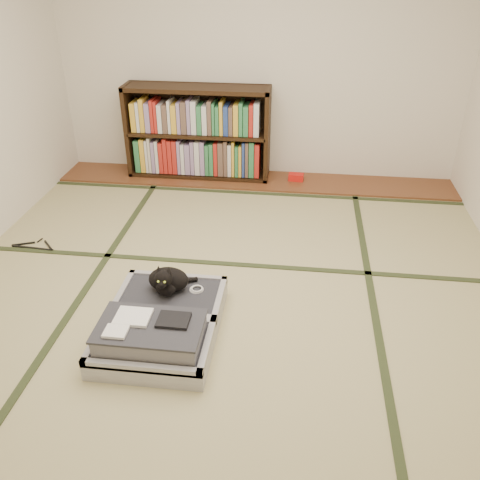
# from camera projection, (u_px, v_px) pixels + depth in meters

# --- Properties ---
(floor) EXTENTS (4.50, 4.50, 0.00)m
(floor) POSITION_uv_depth(u_px,v_px,m) (227.00, 296.00, 3.52)
(floor) COLOR tan
(floor) RESTS_ON ground
(wood_strip) EXTENTS (4.00, 0.50, 0.02)m
(wood_strip) POSITION_uv_depth(u_px,v_px,m) (255.00, 180.00, 5.23)
(wood_strip) COLOR brown
(wood_strip) RESTS_ON ground
(red_item) EXTENTS (0.16, 0.10, 0.07)m
(red_item) POSITION_uv_depth(u_px,v_px,m) (296.00, 177.00, 5.19)
(red_item) COLOR red
(red_item) RESTS_ON wood_strip
(room_shell) EXTENTS (4.50, 4.50, 4.50)m
(room_shell) POSITION_uv_depth(u_px,v_px,m) (223.00, 81.00, 2.79)
(room_shell) COLOR white
(room_shell) RESTS_ON ground
(tatami_borders) EXTENTS (4.00, 4.50, 0.01)m
(tatami_borders) POSITION_uv_depth(u_px,v_px,m) (236.00, 258.00, 3.94)
(tatami_borders) COLOR #2D381E
(tatami_borders) RESTS_ON ground
(bookcase) EXTENTS (1.45, 0.33, 0.93)m
(bookcase) POSITION_uv_depth(u_px,v_px,m) (198.00, 134.00, 5.13)
(bookcase) COLOR black
(bookcase) RESTS_ON wood_strip
(suitcase) EXTENTS (0.69, 0.91, 0.27)m
(suitcase) POSITION_uv_depth(u_px,v_px,m) (160.00, 325.00, 3.10)
(suitcase) COLOR #B4B4B9
(suitcase) RESTS_ON floor
(cat) EXTENTS (0.30, 0.31, 0.25)m
(cat) POSITION_uv_depth(u_px,v_px,m) (168.00, 280.00, 3.29)
(cat) COLOR black
(cat) RESTS_ON suitcase
(cable_coil) EXTENTS (0.10, 0.10, 0.02)m
(cable_coil) POSITION_uv_depth(u_px,v_px,m) (197.00, 289.00, 3.35)
(cable_coil) COLOR white
(cable_coil) RESTS_ON suitcase
(hanger) EXTENTS (0.37, 0.18, 0.01)m
(hanger) POSITION_uv_depth(u_px,v_px,m) (34.00, 246.00, 4.09)
(hanger) COLOR black
(hanger) RESTS_ON floor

